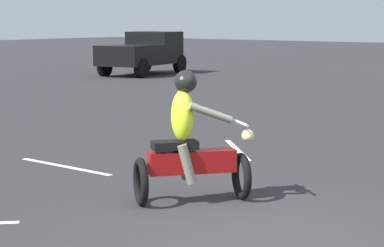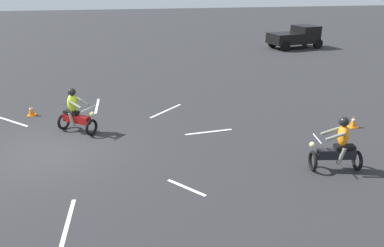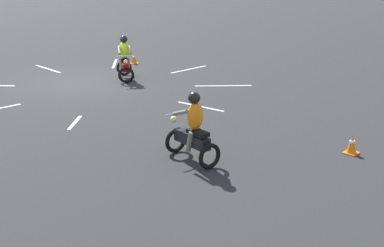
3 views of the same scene
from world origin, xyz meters
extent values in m
plane|color=#28282B|center=(0.00, 0.00, 0.00)|extent=(120.00, 120.00, 0.00)
torus|color=black|center=(-1.11, 1.28, 0.30)|extent=(0.54, 0.44, 0.60)
torus|color=black|center=(-1.89, 0.25, 0.30)|extent=(0.54, 0.44, 0.60)
cube|color=maroon|center=(-1.50, 0.76, 0.52)|extent=(0.86, 1.02, 0.28)
cube|color=black|center=(-1.63, 0.59, 0.74)|extent=(0.55, 0.60, 0.10)
cylinder|color=silver|center=(-1.14, 1.24, 1.00)|extent=(0.58, 0.45, 0.04)
sphere|color=#F2E08C|center=(-1.06, 1.34, 0.82)|extent=(0.22, 0.22, 0.16)
ellipsoid|color=#CCEA26|center=(-1.57, 0.67, 1.10)|extent=(0.49, 0.46, 0.64)
cylinder|color=slate|center=(-1.23, 0.79, 1.15)|extent=(0.40, 0.49, 0.27)
cylinder|color=slate|center=(-1.55, 1.03, 1.15)|extent=(0.40, 0.49, 0.27)
cylinder|color=slate|center=(-1.45, 0.60, 0.52)|extent=(0.24, 0.27, 0.51)
cylinder|color=slate|center=(-1.67, 0.77, 0.52)|extent=(0.24, 0.27, 0.51)
sphere|color=black|center=(-1.55, 0.70, 1.52)|extent=(0.39, 0.39, 0.28)
cylinder|color=black|center=(-15.72, 18.11, 0.38)|extent=(0.38, 0.79, 0.76)
cylinder|color=black|center=(-17.39, 17.80, 0.38)|extent=(0.38, 0.79, 0.76)
cylinder|color=black|center=(-15.16, 15.06, 0.38)|extent=(0.38, 0.79, 0.76)
cylinder|color=black|center=(-16.83, 14.75, 0.38)|extent=(0.38, 0.79, 0.76)
cube|color=black|center=(-16.09, 15.45, 0.83)|extent=(2.31, 2.71, 0.80)
cube|color=black|center=(-16.44, 17.31, 1.08)|extent=(2.16, 1.92, 1.30)
cube|color=black|center=(-16.56, 17.95, 1.43)|extent=(1.69, 0.43, 0.56)
cube|color=silver|center=(-3.20, 4.22, 0.00)|extent=(1.53, 1.54, 0.01)
cube|color=silver|center=(-4.46, 1.34, 0.00)|extent=(2.04, 0.17, 0.01)
camera|label=1|loc=(4.13, -6.44, 2.29)|focal=70.00mm
camera|label=2|loc=(11.68, 2.34, 5.25)|focal=35.00mm
camera|label=3|loc=(11.51, 16.19, 4.60)|focal=50.00mm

